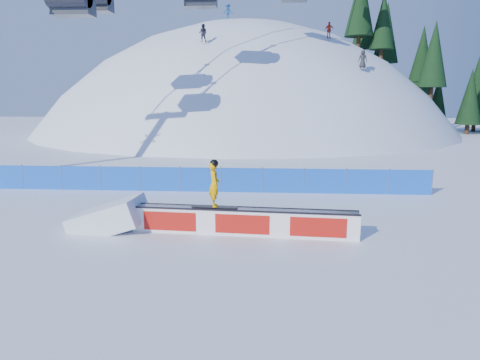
{
  "coord_description": "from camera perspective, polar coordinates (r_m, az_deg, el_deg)",
  "views": [
    {
      "loc": [
        3.29,
        -15.78,
        4.59
      ],
      "look_at": [
        2.23,
        -0.05,
        1.5
      ],
      "focal_mm": 32.0,
      "sensor_mm": 36.0,
      "label": 1
    }
  ],
  "objects": [
    {
      "name": "safety_fence",
      "position": [
        20.93,
        -5.26,
        0.05
      ],
      "size": [
        22.05,
        0.05,
        1.3
      ],
      "color": "blue",
      "rests_on": "ground"
    },
    {
      "name": "treeline",
      "position": [
        60.74,
        24.55,
        14.74
      ],
      "size": [
        26.39,
        12.5,
        21.19
      ],
      "color": "#372416",
      "rests_on": "ground"
    },
    {
      "name": "ground",
      "position": [
        16.76,
        -7.64,
        -4.91
      ],
      "size": [
        160.0,
        160.0,
        0.0
      ],
      "primitive_type": "plane",
      "color": "white",
      "rests_on": "ground"
    },
    {
      "name": "rail_box",
      "position": [
        14.45,
        0.41,
        -5.56
      ],
      "size": [
        7.66,
        1.08,
        0.92
      ],
      "rotation": [
        0.0,
        0.0,
        -0.07
      ],
      "color": "white",
      "rests_on": "ground"
    },
    {
      "name": "snow_ramp",
      "position": [
        15.9,
        -17.01,
        -6.19
      ],
      "size": [
        2.72,
        1.81,
        1.63
      ],
      "primitive_type": null,
      "rotation": [
        0.0,
        -0.31,
        -0.07
      ],
      "color": "white",
      "rests_on": "ground"
    },
    {
      "name": "snowboarder",
      "position": [
        14.3,
        -3.44,
        -0.52
      ],
      "size": [
        1.58,
        0.62,
        1.63
      ],
      "rotation": [
        0.0,
        0.0,
        1.82
      ],
      "color": "black",
      "rests_on": "rail_box"
    },
    {
      "name": "distant_skiers",
      "position": [
        46.91,
        3.81,
        19.4
      ],
      "size": [
        15.92,
        11.38,
        7.97
      ],
      "color": "black",
      "rests_on": "ground"
    },
    {
      "name": "snow_hill",
      "position": [
        62.13,
        0.56,
        -10.24
      ],
      "size": [
        64.0,
        64.0,
        64.0
      ],
      "color": "white",
      "rests_on": "ground"
    }
  ]
}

